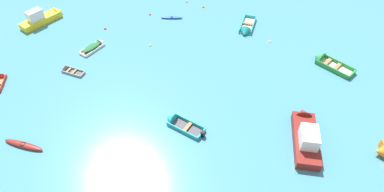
# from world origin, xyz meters

# --- Properties ---
(rowboat_turquoise_foreground_center) EXTENTS (3.79, 3.24, 1.23)m
(rowboat_turquoise_foreground_center) POSITION_xyz_m (-1.54, 20.23, 0.19)
(rowboat_turquoise_foreground_center) COLOR #4C4C51
(rowboat_turquoise_foreground_center) RESTS_ON ground_plane
(kayak_maroon_distant_center) EXTENTS (3.72, 1.85, 0.36)m
(kayak_maroon_distant_center) POSITION_xyz_m (-14.73, 18.52, 0.17)
(kayak_maroon_distant_center) COLOR maroon
(kayak_maroon_distant_center) RESTS_ON ground_plane
(rowboat_white_far_back) EXTENTS (2.93, 3.27, 1.05)m
(rowboat_white_far_back) POSITION_xyz_m (-10.68, 32.46, 0.25)
(rowboat_white_far_back) COLOR #99754C
(rowboat_white_far_back) RESTS_ON ground_plane
(rowboat_grey_back_row_right) EXTENTS (2.88, 1.98, 0.82)m
(rowboat_grey_back_row_right) POSITION_xyz_m (-13.09, 28.35, 0.13)
(rowboat_grey_back_row_right) COLOR #4C4C51
(rowboat_grey_back_row_right) RESTS_ON ground_plane
(rowboat_red_midfield_left) EXTENTS (1.11, 3.06, 0.81)m
(rowboat_red_midfield_left) POSITION_xyz_m (-19.67, 27.19, 0.16)
(rowboat_red_midfield_left) COLOR #99754C
(rowboat_red_midfield_left) RESTS_ON ground_plane
(motor_launch_yellow_cluster_inner) EXTENTS (4.97, 5.25, 2.19)m
(motor_launch_yellow_cluster_inner) POSITION_xyz_m (-18.17, 38.44, 0.64)
(motor_launch_yellow_cluster_inner) COLOR yellow
(motor_launch_yellow_cluster_inner) RESTS_ON ground_plane
(kayak_blue_near_right) EXTENTS (2.88, 0.69, 0.27)m
(kayak_blue_near_right) POSITION_xyz_m (-1.76, 38.22, 0.13)
(kayak_blue_near_right) COLOR blue
(kayak_blue_near_right) RESTS_ON ground_plane
(rowboat_green_far_right) EXTENTS (4.09, 4.40, 1.51)m
(rowboat_green_far_right) POSITION_xyz_m (14.93, 27.99, 0.23)
(rowboat_green_far_right) COLOR beige
(rowboat_green_far_right) RESTS_ON ground_plane
(rowboat_turquoise_far_left) EXTENTS (2.92, 4.62, 1.37)m
(rowboat_turquoise_far_left) POSITION_xyz_m (7.37, 34.73, 0.22)
(rowboat_turquoise_far_left) COLOR beige
(rowboat_turquoise_far_left) RESTS_ON ground_plane
(motor_launch_maroon_near_camera) EXTENTS (3.14, 6.57, 2.45)m
(motor_launch_maroon_near_camera) POSITION_xyz_m (9.45, 17.84, 0.67)
(motor_launch_maroon_near_camera) COLOR maroon
(motor_launch_maroon_near_camera) RESTS_ON ground_plane
(mooring_buoy_outer_edge) EXTENTS (0.32, 0.32, 0.32)m
(mooring_buoy_outer_edge) POSITION_xyz_m (-4.37, 32.38, 0.00)
(mooring_buoy_outer_edge) COLOR yellow
(mooring_buoy_outer_edge) RESTS_ON ground_plane
(mooring_buoy_midfield) EXTENTS (0.36, 0.36, 0.36)m
(mooring_buoy_midfield) POSITION_xyz_m (2.60, 40.83, 0.00)
(mooring_buoy_midfield) COLOR orange
(mooring_buoy_midfield) RESTS_ON ground_plane
(mooring_buoy_near_foreground) EXTENTS (0.29, 0.29, 0.29)m
(mooring_buoy_near_foreground) POSITION_xyz_m (0.41, 42.35, 0.00)
(mooring_buoy_near_foreground) COLOR orange
(mooring_buoy_near_foreground) RESTS_ON ground_plane
(mooring_buoy_between_boats_left) EXTENTS (0.31, 0.31, 0.31)m
(mooring_buoy_between_boats_left) POSITION_xyz_m (-4.62, 39.32, 0.00)
(mooring_buoy_between_boats_left) COLOR red
(mooring_buoy_between_boats_left) RESTS_ON ground_plane
(mooring_buoy_trailing) EXTENTS (0.36, 0.36, 0.36)m
(mooring_buoy_trailing) POSITION_xyz_m (9.83, 32.33, 0.00)
(mooring_buoy_trailing) COLOR silver
(mooring_buoy_trailing) RESTS_ON ground_plane
(mooring_buoy_far_field) EXTENTS (0.36, 0.36, 0.36)m
(mooring_buoy_far_field) POSITION_xyz_m (-10.12, 36.26, 0.00)
(mooring_buoy_far_field) COLOR red
(mooring_buoy_far_field) RESTS_ON ground_plane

